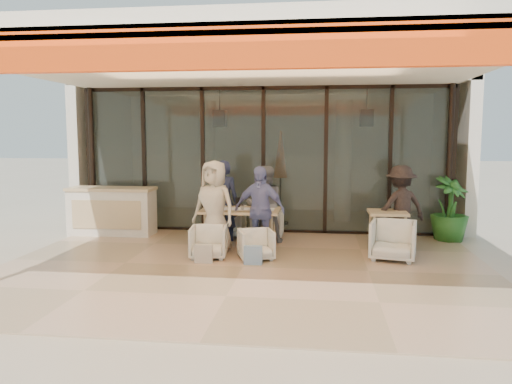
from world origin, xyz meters
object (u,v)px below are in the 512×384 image
at_px(chair_near_right, 256,243).
at_px(potted_palm, 450,209).
at_px(chair_near_left, 209,241).
at_px(side_table, 388,217).
at_px(host_counter, 112,211).
at_px(diner_navy, 223,201).
at_px(dining_table, 240,212).
at_px(standing_woman, 400,207).
at_px(chair_far_right, 267,222).
at_px(side_chair, 393,239).
at_px(diner_grey, 265,205).
at_px(diner_cream, 214,207).
at_px(diner_periwinkle, 259,210).
at_px(chair_far_left, 228,220).

xyz_separation_m(chair_near_right, potted_palm, (3.71, 2.01, 0.37)).
xyz_separation_m(chair_near_left, side_table, (3.19, 1.02, 0.32)).
height_order(host_counter, diner_navy, diner_navy).
height_order(chair_near_left, diner_navy, diner_navy).
height_order(dining_table, diner_navy, diner_navy).
relative_size(host_counter, standing_woman, 1.16).
xyz_separation_m(standing_woman, potted_palm, (1.09, 0.72, -0.13)).
bearing_deg(host_counter, chair_near_right, -27.37).
xyz_separation_m(chair_far_right, side_chair, (2.35, -1.63, 0.05)).
relative_size(diner_grey, diner_cream, 0.91).
relative_size(chair_near_left, diner_navy, 0.38).
relative_size(dining_table, side_chair, 1.95).
bearing_deg(diner_periwinkle, dining_table, 144.58).
xyz_separation_m(diner_grey, side_chair, (2.35, -1.13, -0.39)).
relative_size(chair_far_left, potted_palm, 0.55).
xyz_separation_m(diner_cream, side_table, (3.19, 0.52, -0.21)).
relative_size(diner_navy, diner_grey, 1.07).
bearing_deg(potted_palm, chair_near_left, -156.19).
distance_m(host_counter, diner_grey, 3.37).
relative_size(chair_near_right, diner_cream, 0.35).
xyz_separation_m(host_counter, chair_far_right, (3.34, 0.17, -0.19)).
distance_m(diner_navy, side_chair, 3.41).
relative_size(chair_far_right, chair_near_left, 1.06).
distance_m(diner_cream, potted_palm, 4.79).
xyz_separation_m(side_chair, standing_woman, (0.27, 1.02, 0.41)).
xyz_separation_m(chair_far_right, chair_near_right, (0.00, -1.90, -0.04)).
height_order(chair_far_right, diner_navy, diner_navy).
bearing_deg(chair_far_right, potted_palm, -178.31).
distance_m(side_table, standing_woman, 0.41).
relative_size(standing_woman, potted_palm, 1.20).
height_order(chair_near_left, diner_periwinkle, diner_periwinkle).
bearing_deg(chair_far_right, chair_near_right, 90.04).
xyz_separation_m(chair_near_right, diner_cream, (-0.84, 0.50, 0.55)).
xyz_separation_m(dining_table, diner_periwinkle, (0.43, -0.46, 0.12)).
bearing_deg(host_counter, chair_far_left, 3.88).
xyz_separation_m(diner_grey, diner_periwinkle, (0.00, -0.90, 0.03)).
distance_m(diner_grey, side_table, 2.38).
bearing_deg(side_table, diner_periwinkle, -167.58).
xyz_separation_m(host_counter, diner_grey, (3.34, -0.33, 0.24)).
xyz_separation_m(chair_far_right, diner_grey, (0.00, -0.50, 0.44)).
distance_m(chair_near_right, potted_palm, 4.23).
height_order(diner_navy, potted_palm, diner_navy).
bearing_deg(chair_far_left, chair_near_right, 113.42).
height_order(dining_table, side_table, dining_table).
relative_size(chair_far_left, chair_far_right, 1.08).
xyz_separation_m(chair_far_left, chair_near_right, (0.84, -1.90, -0.07)).
bearing_deg(potted_palm, host_counter, -177.75).
bearing_deg(side_table, diner_grey, 170.74).
bearing_deg(diner_grey, side_table, 155.48).
xyz_separation_m(diner_navy, side_table, (3.19, -0.38, -0.19)).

